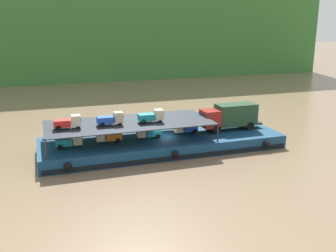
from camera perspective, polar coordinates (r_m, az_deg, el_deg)
The scene contains 12 objects.
ground_plane at distance 44.36m, azimuth -0.82°, elevation -3.44°, with size 400.00×400.00×0.00m, color #7F664C.
hillside_far_bank at distance 109.03m, azimuth -12.44°, elevation 17.52°, with size 126.45×31.06×34.40m.
cargo_barge at distance 44.10m, azimuth -0.81°, elevation -2.53°, with size 27.19×8.93×1.50m.
covered_lorry at distance 46.96m, azimuth 9.12°, elevation 1.47°, with size 7.88×2.38×3.10m.
cargo_rack at distance 42.42m, azimuth -5.72°, elevation 0.46°, with size 17.99×7.53×2.00m.
mini_truck_lower_stern at distance 41.31m, azimuth -14.34°, elevation -2.14°, with size 2.79×1.28×1.38m.
mini_truck_lower_aft at distance 42.17m, azimuth -8.81°, elevation -1.49°, with size 2.77×1.26×1.38m.
mini_truck_lower_mid at distance 43.11m, azimuth -2.95°, elevation -0.96°, with size 2.74×1.20×1.38m.
mini_truck_lower_fore at distance 45.05m, azimuth 2.52°, elevation -0.25°, with size 2.79×1.29×1.38m.
mini_truck_upper_stern at distance 40.78m, azimuth -14.57°, elevation 0.54°, with size 2.77×1.26×1.38m.
mini_truck_upper_mid at distance 41.27m, azimuth -8.48°, elevation 1.04°, with size 2.76×1.23×1.38m.
mini_truck_upper_fore at distance 42.04m, azimuth -2.50°, elevation 1.45°, with size 2.79×1.28×1.38m.
Camera 1 is at (-12.85, -40.05, 14.09)m, focal length 41.35 mm.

